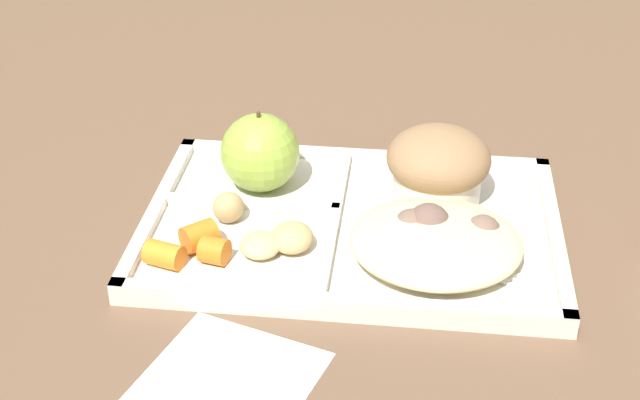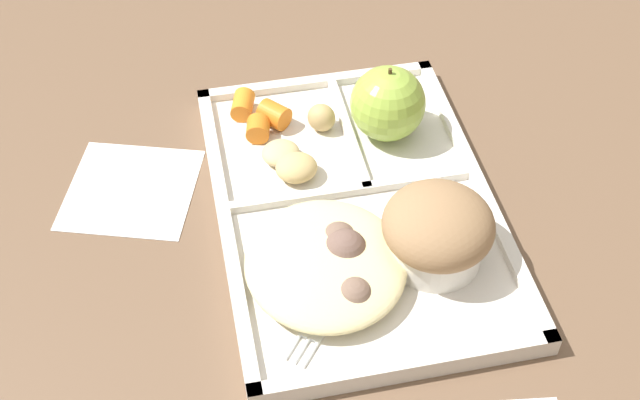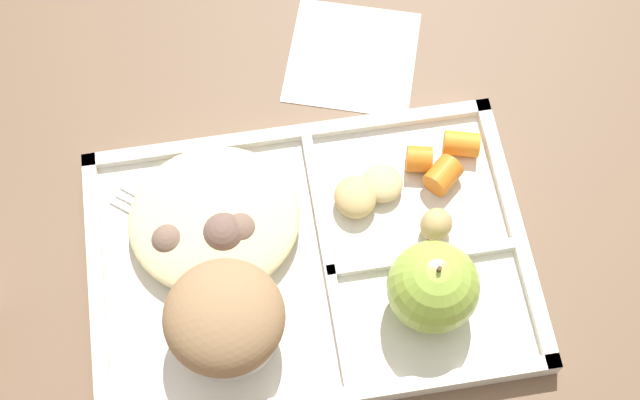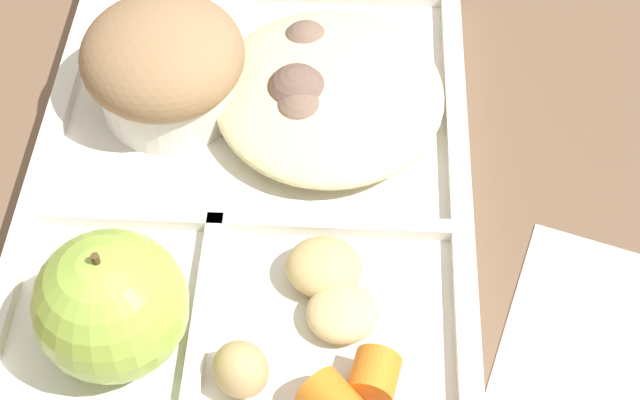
{
  "view_description": "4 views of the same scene",
  "coord_description": "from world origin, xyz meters",
  "px_view_note": "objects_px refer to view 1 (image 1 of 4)",
  "views": [
    {
      "loc": [
        0.05,
        -0.66,
        0.44
      ],
      "look_at": [
        -0.02,
        -0.05,
        0.06
      ],
      "focal_mm": 51.5,
      "sensor_mm": 36.0,
      "label": 1
    },
    {
      "loc": [
        0.5,
        -0.13,
        0.56
      ],
      "look_at": [
        0.01,
        -0.03,
        0.04
      ],
      "focal_mm": 47.53,
      "sensor_mm": 36.0,
      "label": 2
    },
    {
      "loc": [
        0.03,
        0.27,
        0.7
      ],
      "look_at": [
        -0.01,
        -0.03,
        0.05
      ],
      "focal_mm": 50.9,
      "sensor_mm": 36.0,
      "label": 3
    },
    {
      "loc": [
        -0.31,
        -0.06,
        0.42
      ],
      "look_at": [
        -0.03,
        -0.04,
        0.05
      ],
      "focal_mm": 53.17,
      "sensor_mm": 36.0,
      "label": 4
    }
  ],
  "objects_px": {
    "lunch_tray": "(350,227)",
    "bran_muffin": "(438,166)",
    "plastic_fork": "(471,258)",
    "green_apple": "(260,153)"
  },
  "relations": [
    {
      "from": "lunch_tray",
      "to": "bran_muffin",
      "type": "distance_m",
      "value": 0.1
    },
    {
      "from": "bran_muffin",
      "to": "plastic_fork",
      "type": "bearing_deg",
      "value": -72.53
    },
    {
      "from": "bran_muffin",
      "to": "plastic_fork",
      "type": "relative_size",
      "value": 0.75
    },
    {
      "from": "lunch_tray",
      "to": "green_apple",
      "type": "bearing_deg",
      "value": 149.28
    },
    {
      "from": "lunch_tray",
      "to": "bran_muffin",
      "type": "bearing_deg",
      "value": 35.26
    },
    {
      "from": "lunch_tray",
      "to": "bran_muffin",
      "type": "height_order",
      "value": "bran_muffin"
    },
    {
      "from": "plastic_fork",
      "to": "green_apple",
      "type": "bearing_deg",
      "value": 153.49
    },
    {
      "from": "lunch_tray",
      "to": "plastic_fork",
      "type": "relative_size",
      "value": 2.91
    },
    {
      "from": "bran_muffin",
      "to": "green_apple",
      "type": "bearing_deg",
      "value": 180.0
    },
    {
      "from": "green_apple",
      "to": "plastic_fork",
      "type": "height_order",
      "value": "green_apple"
    }
  ]
}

